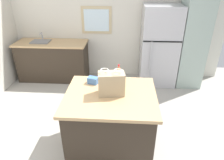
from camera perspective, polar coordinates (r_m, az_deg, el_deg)
ground at (r=3.19m, az=-0.84°, el=-17.69°), size 5.98×5.98×0.00m
back_wall at (r=4.82m, az=1.34°, el=16.32°), size 4.84×0.13×2.64m
kitchen_island at (r=2.86m, az=-0.39°, el=-11.73°), size 1.16×0.99×0.90m
refrigerator at (r=4.60m, az=12.97°, el=9.10°), size 0.78×0.69×1.71m
tall_cabinet at (r=4.69m, az=21.59°, el=11.38°), size 0.53×0.62×2.20m
sink_counter at (r=4.99m, az=-16.02°, el=5.28°), size 1.59×0.64×1.08m
shopping_bag at (r=2.54m, az=-0.19°, el=-0.99°), size 0.35×0.23×0.34m
small_box at (r=2.84m, az=-5.30°, el=-0.08°), size 0.16×0.13×0.09m
bottle at (r=2.82m, az=1.84°, el=1.54°), size 0.06×0.06×0.27m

